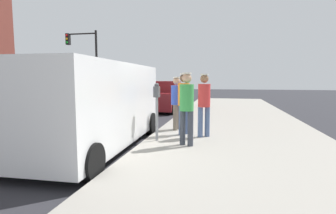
% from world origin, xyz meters
% --- Properties ---
extents(ground_plane, '(80.00, 80.00, 0.00)m').
position_xyz_m(ground_plane, '(0.00, 0.00, 0.00)').
color(ground_plane, '#2D2D33').
extents(sidewalk_slab, '(5.00, 32.00, 0.15)m').
position_xyz_m(sidewalk_slab, '(3.50, 0.00, 0.07)').
color(sidewalk_slab, '#9E998E').
rests_on(sidewalk_slab, ground).
extents(parking_meter_near, '(0.14, 0.18, 1.52)m').
position_xyz_m(parking_meter_near, '(1.35, -0.04, 1.18)').
color(parking_meter_near, gray).
rests_on(parking_meter_near, sidewalk_slab).
extents(pedestrian_in_blue, '(0.34, 0.36, 1.69)m').
position_xyz_m(pedestrian_in_blue, '(1.58, 1.58, 1.12)').
color(pedestrian_in_blue, '#726656').
rests_on(pedestrian_in_blue, sidewalk_slab).
extents(pedestrian_in_orange, '(0.34, 0.34, 1.78)m').
position_xyz_m(pedestrian_in_orange, '(1.92, 0.89, 1.18)').
color(pedestrian_in_orange, '#4C608C').
rests_on(pedestrian_in_orange, sidewalk_slab).
extents(pedestrian_in_green, '(0.34, 0.34, 1.77)m').
position_xyz_m(pedestrian_in_green, '(2.18, -0.37, 1.17)').
color(pedestrian_in_green, '#383D47').
rests_on(pedestrian_in_green, sidewalk_slab).
extents(pedestrian_in_red, '(0.34, 0.34, 1.76)m').
position_xyz_m(pedestrian_in_red, '(2.52, 0.71, 1.17)').
color(pedestrian_in_red, '#4C608C').
rests_on(pedestrian_in_red, sidewalk_slab).
extents(parked_van, '(2.22, 5.24, 2.15)m').
position_xyz_m(parked_van, '(-0.15, -0.61, 1.15)').
color(parked_van, white).
rests_on(parked_van, ground).
extents(parked_sedan_ahead, '(1.95, 4.41, 1.65)m').
position_xyz_m(parked_sedan_ahead, '(-0.31, 7.95, 0.75)').
color(parked_sedan_ahead, maroon).
rests_on(parked_sedan_ahead, ground).
extents(traffic_light_corner, '(2.48, 0.42, 5.20)m').
position_xyz_m(traffic_light_corner, '(-6.78, 11.11, 3.52)').
color(traffic_light_corner, black).
rests_on(traffic_light_corner, ground).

